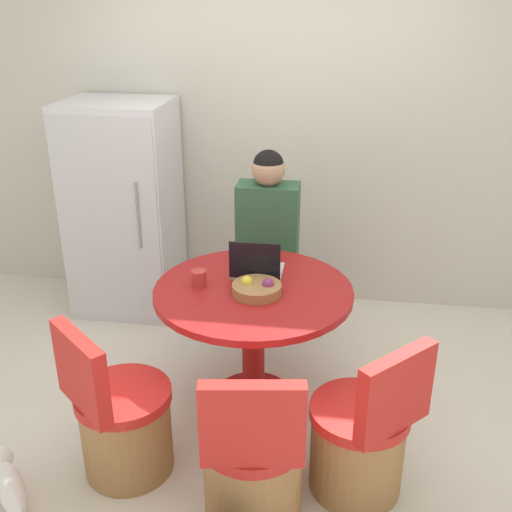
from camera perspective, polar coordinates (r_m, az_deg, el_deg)
The scene contains 12 objects.
ground_plane at distance 3.59m, azimuth -1.05°, elevation -14.92°, with size 12.00×12.00×0.00m, color beige.
wall_back at distance 4.48m, azimuth 2.26°, elevation 11.56°, with size 7.00×0.06×2.60m.
refrigerator at distance 4.52m, azimuth -12.43°, elevation 4.37°, with size 0.74×0.65×1.57m.
dining_table at distance 3.38m, azimuth -0.25°, elevation -5.85°, with size 1.10×1.10×0.76m.
chair_near_camera at distance 2.86m, azimuth -0.31°, elevation -19.48°, with size 0.48×0.49×0.86m.
chair_near_right_corner at distance 3.03m, azimuth 9.94°, elevation -16.98°, with size 0.55×0.55×0.86m.
chair_near_left_corner at distance 3.16m, azimuth -12.64°, elevation -15.29°, with size 0.55×0.55×0.86m.
person_seated at distance 4.00m, azimuth 1.21°, elevation 1.78°, with size 0.40×0.37×1.35m.
laptop at distance 3.42m, azimuth 0.07°, elevation -1.12°, with size 0.29×0.24×0.23m.
fruit_bowl at distance 3.23m, azimuth 0.08°, elevation -3.09°, with size 0.27×0.27×0.09m.
coffee_cup at distance 3.32m, azimuth -5.46°, elevation -2.10°, with size 0.08×0.08×0.09m.
cat at distance 3.29m, azimuth -22.45°, elevation -19.38°, with size 0.37×0.41×0.18m.
Camera 1 is at (0.48, -2.76, 2.25)m, focal length 42.00 mm.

